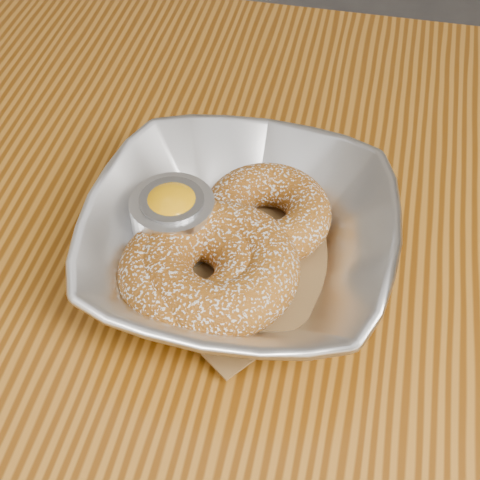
% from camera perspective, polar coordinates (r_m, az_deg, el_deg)
% --- Properties ---
extents(table, '(1.20, 0.80, 0.75)m').
position_cam_1_polar(table, '(0.61, 2.12, -10.57)').
color(table, brown).
rests_on(table, ground_plane).
extents(serving_bowl, '(0.22, 0.22, 0.05)m').
position_cam_1_polar(serving_bowl, '(0.52, 0.00, -0.21)').
color(serving_bowl, silver).
rests_on(serving_bowl, table).
extents(parchment, '(0.20, 0.20, 0.00)m').
position_cam_1_polar(parchment, '(0.54, -0.00, -1.50)').
color(parchment, brown).
rests_on(parchment, table).
extents(donut_back, '(0.11, 0.11, 0.03)m').
position_cam_1_polar(donut_back, '(0.54, 2.13, 2.09)').
color(donut_back, '#8D4D13').
rests_on(donut_back, parchment).
extents(donut_front, '(0.16, 0.16, 0.04)m').
position_cam_1_polar(donut_front, '(0.50, -1.77, -2.16)').
color(donut_front, '#8D4D13').
rests_on(donut_front, parchment).
extents(donut_extra, '(0.10, 0.10, 0.04)m').
position_cam_1_polar(donut_extra, '(0.51, -3.72, -2.45)').
color(donut_extra, '#8D4D13').
rests_on(donut_extra, parchment).
extents(ramekin, '(0.06, 0.06, 0.05)m').
position_cam_1_polar(ramekin, '(0.53, -5.19, 1.64)').
color(ramekin, silver).
rests_on(ramekin, table).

